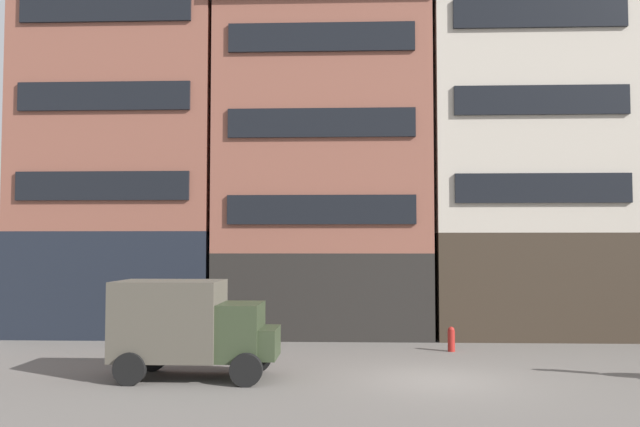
% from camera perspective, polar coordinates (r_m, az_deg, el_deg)
% --- Properties ---
extents(ground_plane, '(120.00, 120.00, 0.00)m').
position_cam_1_polar(ground_plane, '(17.86, 10.33, -14.35)').
color(ground_plane, '#605B56').
extents(building_far_left, '(8.44, 6.29, 18.41)m').
position_cam_1_polar(building_far_left, '(29.01, -16.55, 8.52)').
color(building_far_left, black).
rests_on(building_far_left, ground_plane).
extents(building_center_left, '(8.93, 6.29, 13.62)m').
position_cam_1_polar(building_center_left, '(27.13, 0.34, 4.06)').
color(building_center_left, black).
rests_on(building_center_left, ground_plane).
extents(building_center_right, '(8.19, 6.29, 14.44)m').
position_cam_1_polar(building_center_right, '(28.14, 17.35, 4.79)').
color(building_center_right, '#33281E').
rests_on(building_center_right, ground_plane).
extents(delivery_truck_near, '(4.36, 2.15, 2.62)m').
position_cam_1_polar(delivery_truck_near, '(17.96, -11.39, -9.67)').
color(delivery_truck_near, '#2D3823').
rests_on(delivery_truck_near, ground_plane).
extents(fire_hydrant_curbside, '(0.24, 0.24, 0.83)m').
position_cam_1_polar(fire_hydrant_curbside, '(22.58, 11.56, -10.82)').
color(fire_hydrant_curbside, maroon).
rests_on(fire_hydrant_curbside, ground_plane).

